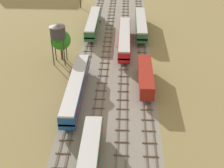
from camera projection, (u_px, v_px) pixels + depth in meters
name	position (u px, v px, depth m)	size (l,w,h in m)	color
ground_plane	(114.00, 69.00, 71.49)	(480.00, 480.00, 0.00)	olive
ballast_bed	(114.00, 69.00, 71.49)	(17.78, 176.00, 0.01)	gray
track_far_left	(85.00, 65.00, 72.53)	(2.40, 126.00, 0.29)	#47382D
track_left	(104.00, 66.00, 72.35)	(2.40, 126.00, 0.29)	#47382D
track_centre_left	(124.00, 66.00, 72.17)	(2.40, 126.00, 0.29)	#47382D
track_centre	(143.00, 67.00, 72.00)	(2.40, 126.00, 0.29)	#47382D
passenger_coach_far_left_near	(76.00, 87.00, 60.04)	(2.96, 22.00, 3.80)	#194C8C
freight_boxcar_centre_mid	(146.00, 76.00, 63.83)	(2.87, 14.00, 3.60)	maroon
passenger_coach_centre_left_midfar	(124.00, 38.00, 79.71)	(2.96, 22.00, 3.80)	red
diesel_railcar_centre_far	(141.00, 24.00, 87.93)	(2.96, 20.50, 3.80)	#286638
diesel_railcar_far_left_farther	(93.00, 23.00, 88.75)	(2.96, 20.50, 3.80)	#286638
water_tower	(58.00, 32.00, 69.75)	(3.69, 3.69, 9.67)	#2D2826
signal_post_near	(100.00, 25.00, 85.86)	(0.28, 0.47, 4.74)	gray
lineside_tree_0	(61.00, 40.00, 72.74)	(4.79, 4.79, 7.51)	#4C331E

